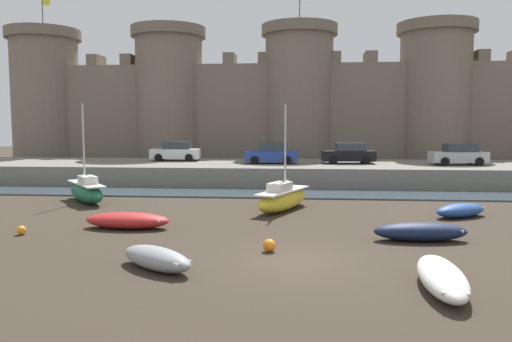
% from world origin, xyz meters
% --- Properties ---
extents(ground_plane, '(160.00, 160.00, 0.00)m').
position_xyz_m(ground_plane, '(0.00, 0.00, 0.00)').
color(ground_plane, '#382D23').
extents(water_channel, '(80.00, 4.50, 0.10)m').
position_xyz_m(water_channel, '(0.00, 15.98, 0.05)').
color(water_channel, '#3D4C56').
rests_on(water_channel, ground).
extents(quay_road, '(64.37, 10.00, 1.46)m').
position_xyz_m(quay_road, '(0.00, 23.23, 0.73)').
color(quay_road, slate).
rests_on(quay_road, ground).
extents(castle, '(59.81, 7.44, 17.18)m').
position_xyz_m(castle, '(-0.00, 33.65, 6.58)').
color(castle, '#7A6B5B').
rests_on(castle, ground).
extents(rowboat_midflat_left, '(3.21, 2.64, 0.68)m').
position_xyz_m(rowboat_midflat_left, '(8.05, 8.61, 0.35)').
color(rowboat_midflat_left, '#234793').
rests_on(rowboat_midflat_left, ground).
extents(sailboat_midflat_right, '(3.26, 5.39, 5.60)m').
position_xyz_m(sailboat_midflat_right, '(-0.74, 9.79, 0.63)').
color(sailboat_midflat_right, yellow).
rests_on(sailboat_midflat_right, ground).
extents(rowboat_near_channel_left, '(3.72, 1.49, 0.74)m').
position_xyz_m(rowboat_near_channel_left, '(4.89, 3.33, 0.39)').
color(rowboat_near_channel_left, '#141E3D').
rests_on(rowboat_near_channel_left, ground).
extents(sailboat_foreground_centre, '(4.16, 4.75, 5.78)m').
position_xyz_m(sailboat_foreground_centre, '(-12.27, 11.47, 0.66)').
color(sailboat_foreground_centre, '#1E6B47').
rests_on(sailboat_foreground_centre, ground).
extents(rowboat_foreground_left, '(1.49, 4.05, 0.71)m').
position_xyz_m(rowboat_foreground_left, '(4.09, -2.55, 0.37)').
color(rowboat_foreground_left, silver).
rests_on(rowboat_foreground_left, ground).
extents(rowboat_foreground_right, '(3.82, 1.61, 0.71)m').
position_xyz_m(rowboat_foreground_right, '(-7.38, 4.60, 0.37)').
color(rowboat_foreground_right, red).
rests_on(rowboat_foreground_right, ground).
extents(rowboat_near_channel_right, '(3.10, 2.68, 0.71)m').
position_xyz_m(rowboat_near_channel_right, '(-4.33, -1.35, 0.37)').
color(rowboat_near_channel_right, gray).
rests_on(rowboat_near_channel_right, ground).
extents(mooring_buoy_near_shore, '(0.47, 0.47, 0.47)m').
position_xyz_m(mooring_buoy_near_shore, '(-0.92, 1.12, 0.23)').
color(mooring_buoy_near_shore, orange).
rests_on(mooring_buoy_near_shore, ground).
extents(mooring_buoy_mid_mud, '(0.38, 0.38, 0.38)m').
position_xyz_m(mooring_buoy_mid_mud, '(-11.32, 2.96, 0.19)').
color(mooring_buoy_mid_mud, orange).
rests_on(mooring_buoy_mid_mud, ground).
extents(car_quay_centre_west, '(4.21, 2.10, 1.62)m').
position_xyz_m(car_quay_centre_west, '(4.00, 23.41, 2.24)').
color(car_quay_centre_west, black).
rests_on(car_quay_centre_west, quay_road).
extents(car_quay_centre_east, '(4.21, 2.10, 1.62)m').
position_xyz_m(car_quay_centre_east, '(-10.32, 24.95, 2.24)').
color(car_quay_centre_east, silver).
rests_on(car_quay_centre_east, quay_road).
extents(car_quay_east, '(4.21, 2.10, 1.62)m').
position_xyz_m(car_quay_east, '(12.17, 22.64, 2.24)').
color(car_quay_east, '#B2B5B7').
rests_on(car_quay_east, quay_road).
extents(car_quay_west, '(4.21, 2.10, 1.62)m').
position_xyz_m(car_quay_west, '(-2.09, 22.77, 2.24)').
color(car_quay_west, '#263F99').
rests_on(car_quay_west, quay_road).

